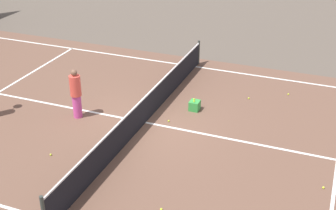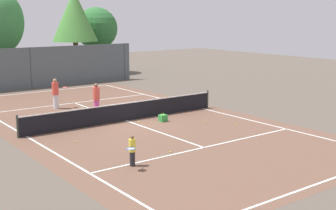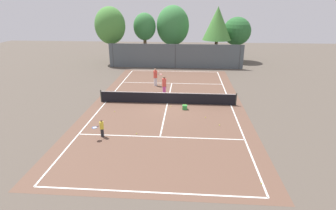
# 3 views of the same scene
# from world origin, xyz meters

# --- Properties ---
(ground_plane) EXTENTS (80.00, 80.00, 0.00)m
(ground_plane) POSITION_xyz_m (0.00, 0.00, 0.00)
(ground_plane) COLOR brown
(court_surface) EXTENTS (13.00, 25.00, 0.01)m
(court_surface) POSITION_xyz_m (0.00, 0.00, 0.00)
(court_surface) COLOR brown
(court_surface) RESTS_ON ground_plane
(tennis_net) EXTENTS (11.90, 0.10, 1.10)m
(tennis_net) POSITION_xyz_m (0.00, 0.00, 0.51)
(tennis_net) COLOR #333833
(tennis_net) RESTS_ON ground_plane
(perimeter_fence) EXTENTS (18.00, 0.12, 3.20)m
(perimeter_fence) POSITION_xyz_m (0.00, 14.00, 1.60)
(perimeter_fence) COLOR #515B60
(perimeter_fence) RESTS_ON ground_plane
(tree_0) EXTENTS (4.11, 4.11, 7.87)m
(tree_0) POSITION_xyz_m (5.70, 17.83, 5.56)
(tree_0) COLOR brown
(tree_0) RESTS_ON ground_plane
(tree_4) EXTENTS (4.07, 4.07, 6.42)m
(tree_4) POSITION_xyz_m (8.76, 19.50, 4.37)
(tree_4) COLOR brown
(tree_4) RESTS_ON ground_plane
(player_0) EXTENTS (0.98, 0.49, 1.85)m
(player_0) POSITION_xyz_m (-1.68, 5.41, 0.95)
(player_0) COLOR silver
(player_0) RESTS_ON ground_plane
(player_1) EXTENTS (0.39, 0.39, 1.82)m
(player_1) POSITION_xyz_m (-0.49, 2.40, 0.93)
(player_1) COLOR #D14799
(player_1) RESTS_ON ground_plane
(player_2) EXTENTS (0.68, 0.78, 1.21)m
(player_2) POSITION_xyz_m (-3.81, -6.63, 0.63)
(player_2) COLOR #232328
(player_2) RESTS_ON ground_plane
(ball_crate) EXTENTS (0.39, 0.35, 0.43)m
(ball_crate) POSITION_xyz_m (1.54, -1.29, 0.18)
(ball_crate) COLOR green
(ball_crate) RESTS_ON ground_plane
(tennis_ball_1) EXTENTS (0.07, 0.07, 0.07)m
(tennis_ball_1) POSITION_xyz_m (-4.11, -2.29, 0.03)
(tennis_ball_1) COLOR #CCE533
(tennis_ball_1) RESTS_ON ground_plane
(tennis_ball_2) EXTENTS (0.07, 0.07, 0.07)m
(tennis_ball_2) POSITION_xyz_m (0.35, -0.74, 0.03)
(tennis_ball_2) COLOR #CCE533
(tennis_ball_2) RESTS_ON ground_plane
(tennis_ball_3) EXTENTS (0.07, 0.07, 0.07)m
(tennis_ball_3) POSITION_xyz_m (3.16, -2.94, 0.03)
(tennis_ball_3) COLOR #CCE533
(tennis_ball_3) RESTS_ON ground_plane
(tennis_ball_4) EXTENTS (0.07, 0.07, 0.07)m
(tennis_ball_4) POSITION_xyz_m (-1.61, -6.11, 0.03)
(tennis_ball_4) COLOR #CCE533
(tennis_ball_4) RESTS_ON ground_plane
(tennis_ball_5) EXTENTS (0.07, 0.07, 0.07)m
(tennis_ball_5) POSITION_xyz_m (-2.98, 1.86, 0.03)
(tennis_ball_5) COLOR #CCE533
(tennis_ball_5) RESTS_ON ground_plane
(tennis_ball_6) EXTENTS (0.07, 0.07, 0.07)m
(tennis_ball_6) POSITION_xyz_m (4.09, -4.30, 0.03)
(tennis_ball_6) COLOR #CCE533
(tennis_ball_6) RESTS_ON ground_plane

